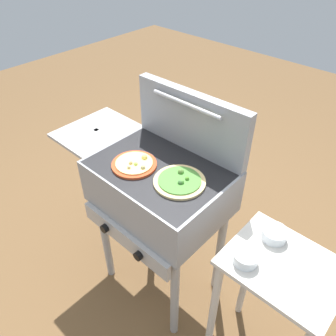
{
  "coord_description": "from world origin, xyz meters",
  "views": [
    {
      "loc": [
        0.85,
        -0.87,
        1.86
      ],
      "look_at": [
        0.05,
        0.0,
        0.92
      ],
      "focal_mm": 35.53,
      "sensor_mm": 36.0,
      "label": 1
    }
  ],
  "objects_px": {
    "grill": "(158,189)",
    "pizza_cheese": "(135,164)",
    "pizza_veggie": "(180,181)",
    "prep_table": "(273,296)",
    "topping_bowl_near": "(274,234)",
    "topping_bowl_far": "(246,258)"
  },
  "relations": [
    {
      "from": "pizza_cheese",
      "to": "prep_table",
      "type": "bearing_deg",
      "value": 5.55
    },
    {
      "from": "pizza_veggie",
      "to": "prep_table",
      "type": "height_order",
      "value": "pizza_veggie"
    },
    {
      "from": "pizza_veggie",
      "to": "topping_bowl_near",
      "type": "bearing_deg",
      "value": 14.67
    },
    {
      "from": "grill",
      "to": "topping_bowl_near",
      "type": "distance_m",
      "value": 0.58
    },
    {
      "from": "grill",
      "to": "topping_bowl_near",
      "type": "height_order",
      "value": "grill"
    },
    {
      "from": "pizza_cheese",
      "to": "topping_bowl_near",
      "type": "relative_size",
      "value": 2.02
    },
    {
      "from": "pizza_cheese",
      "to": "topping_bowl_far",
      "type": "relative_size",
      "value": 2.17
    },
    {
      "from": "pizza_veggie",
      "to": "prep_table",
      "type": "distance_m",
      "value": 0.63
    },
    {
      "from": "topping_bowl_far",
      "to": "pizza_veggie",
      "type": "bearing_deg",
      "value": 170.1
    },
    {
      "from": "pizza_cheese",
      "to": "pizza_veggie",
      "type": "xyz_separation_m",
      "value": [
        0.23,
        0.05,
        0.0
      ]
    },
    {
      "from": "pizza_cheese",
      "to": "topping_bowl_far",
      "type": "distance_m",
      "value": 0.64
    },
    {
      "from": "topping_bowl_far",
      "to": "pizza_cheese",
      "type": "bearing_deg",
      "value": 178.31
    },
    {
      "from": "pizza_cheese",
      "to": "topping_bowl_far",
      "type": "height_order",
      "value": "pizza_cheese"
    },
    {
      "from": "pizza_veggie",
      "to": "pizza_cheese",
      "type": "bearing_deg",
      "value": -167.76
    },
    {
      "from": "topping_bowl_far",
      "to": "prep_table",
      "type": "bearing_deg",
      "value": 37.34
    },
    {
      "from": "grill",
      "to": "pizza_cheese",
      "type": "height_order",
      "value": "pizza_cheese"
    },
    {
      "from": "prep_table",
      "to": "pizza_veggie",
      "type": "bearing_deg",
      "value": -177.54
    },
    {
      "from": "topping_bowl_near",
      "to": "topping_bowl_far",
      "type": "relative_size",
      "value": 1.08
    },
    {
      "from": "pizza_cheese",
      "to": "prep_table",
      "type": "height_order",
      "value": "pizza_cheese"
    },
    {
      "from": "grill",
      "to": "pizza_veggie",
      "type": "bearing_deg",
      "value": -6.66
    },
    {
      "from": "grill",
      "to": "pizza_cheese",
      "type": "xyz_separation_m",
      "value": [
        -0.08,
        -0.07,
        0.15
      ]
    },
    {
      "from": "grill",
      "to": "pizza_veggie",
      "type": "relative_size",
      "value": 4.15
    }
  ]
}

